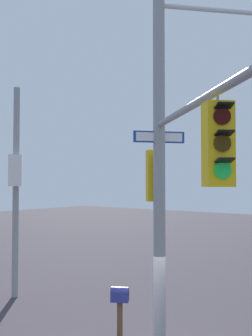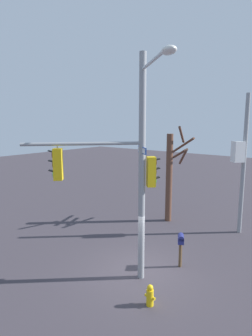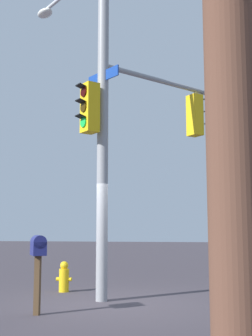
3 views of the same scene
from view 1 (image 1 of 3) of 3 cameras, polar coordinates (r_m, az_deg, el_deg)
name	(u,v)px [view 1 (image 1 of 3)]	position (r m, az deg, el deg)	size (l,w,h in m)	color
main_signal_pole_assembly	(175,154)	(7.40, 7.48, 2.15)	(5.41, 3.65, 8.31)	gray
secondary_pole_assembly	(16,182)	(13.67, -16.41, -2.12)	(0.70, 0.76, 7.38)	gray
mailbox	(120,299)	(9.87, -0.94, -19.27)	(0.42, 0.50, 1.41)	#4C3823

